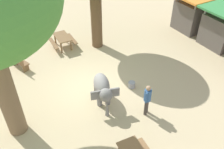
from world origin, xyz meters
name	(u,v)px	position (x,y,z in m)	size (l,w,h in m)	color
ground_plane	(88,88)	(0.00, 0.00, 0.00)	(60.00, 60.00, 0.00)	tan
elephant	(102,88)	(1.26, 0.18, 0.86)	(1.95, 1.41, 1.34)	slate
person_handler	(147,98)	(2.93, 1.52, 0.95)	(0.33, 0.44, 1.62)	#3F3833
wooden_bench	(18,61)	(-3.57, -2.61, 0.47)	(1.45, 0.86, 0.88)	brown
picnic_table_far	(63,39)	(-4.47, 0.40, 0.59)	(1.54, 1.53, 0.78)	brown
market_stall_orange	(191,14)	(-2.23, 9.22, 1.14)	(2.50, 2.50, 2.52)	#59514C
market_stall_green	(221,29)	(0.37, 9.22, 1.14)	(2.50, 2.50, 2.52)	#59514C
feed_bucket	(132,85)	(1.08, 1.98, 0.16)	(0.36, 0.36, 0.32)	gray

